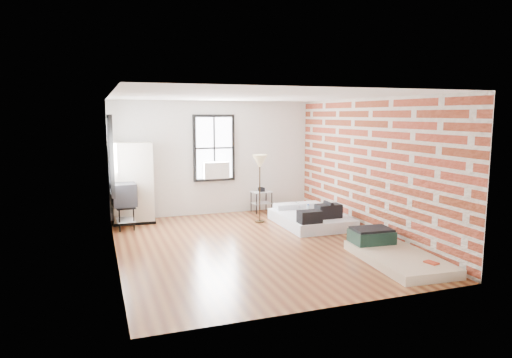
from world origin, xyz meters
name	(u,v)px	position (x,y,z in m)	size (l,w,h in m)	color
ground	(254,245)	(0.00, 0.00, 0.00)	(6.00, 6.00, 0.00)	#562916
room_shell	(259,153)	(0.23, 0.36, 1.74)	(5.02, 6.02, 2.80)	silver
mattress_main	(311,218)	(1.74, 1.08, 0.16)	(1.39, 1.88, 0.60)	white
mattress_bare	(392,253)	(1.94, -1.62, 0.13)	(1.19, 2.06, 0.43)	#C8B490
wardrobe	(133,183)	(-1.98, 2.65, 0.92)	(0.97, 0.60, 1.84)	black
side_table	(261,196)	(1.16, 2.72, 0.43)	(0.52, 0.43, 0.64)	black
floor_lamp	(260,165)	(0.75, 1.74, 1.33)	(0.33, 0.33, 1.56)	black
tv_stand	(124,196)	(-2.21, 2.19, 0.71)	(0.53, 0.73, 1.00)	black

